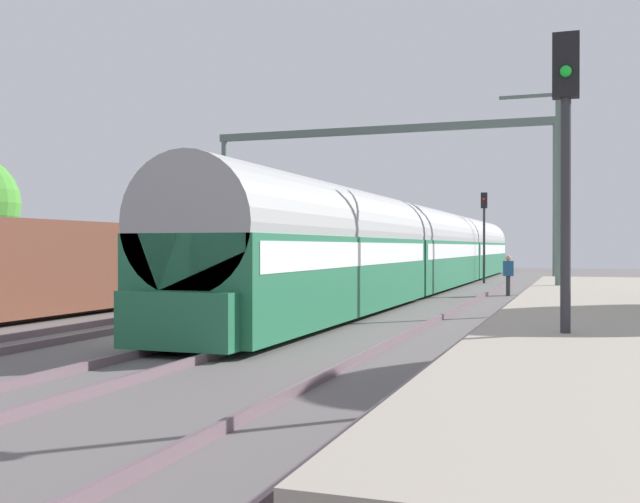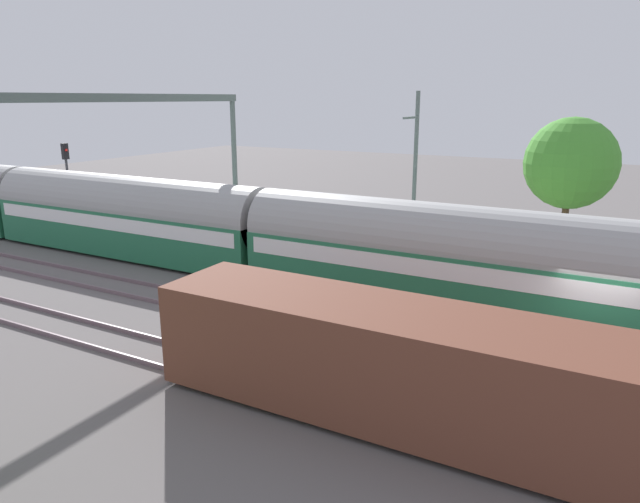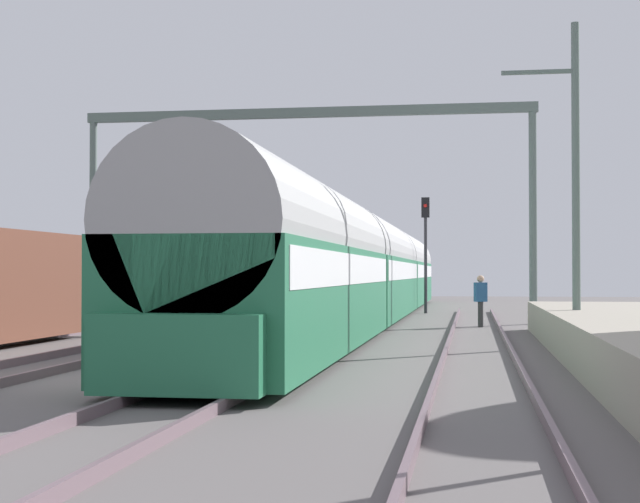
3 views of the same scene
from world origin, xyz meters
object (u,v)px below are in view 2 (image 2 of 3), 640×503
object	(u,v)px
passenger_train	(128,216)
catenary_gantry	(120,140)
freight_car	(408,368)
railway_signal_far	(68,176)
person_crossing	(249,227)

from	to	relation	value
passenger_train	catenary_gantry	bearing A→B (deg)	-134.01
freight_car	catenary_gantry	xyz separation A→B (m)	(6.15, 15.67, 4.44)
catenary_gantry	passenger_train	bearing A→B (deg)	45.99
railway_signal_far	catenary_gantry	size ratio (longest dim) A/B	0.31
freight_car	railway_signal_far	bearing A→B (deg)	67.50
passenger_train	person_crossing	world-z (taller)	passenger_train
person_crossing	catenary_gantry	distance (m)	8.27
passenger_train	freight_car	bearing A→B (deg)	-114.75
railway_signal_far	passenger_train	bearing A→B (deg)	-106.11
freight_car	catenary_gantry	size ratio (longest dim) A/B	0.78
person_crossing	catenary_gantry	xyz separation A→B (m)	(-6.30, 2.19, 4.89)
freight_car	person_crossing	distance (m)	18.35
passenger_train	catenary_gantry	xyz separation A→B (m)	(-2.05, -2.12, 3.94)
passenger_train	catenary_gantry	size ratio (longest dim) A/B	2.95
railway_signal_far	catenary_gantry	xyz separation A→B (m)	(-3.97, -8.76, 2.60)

